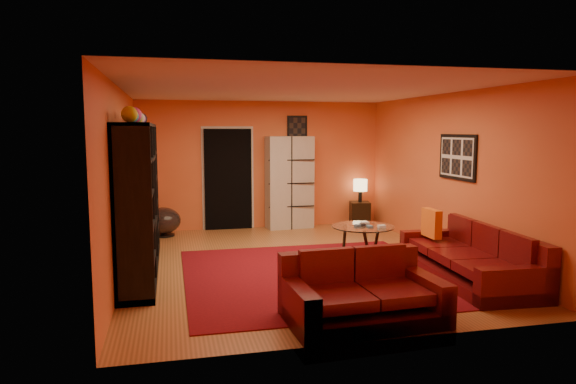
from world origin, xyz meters
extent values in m
plane|color=brown|center=(0.00, 0.00, 0.00)|extent=(6.00, 6.00, 0.00)
plane|color=white|center=(0.00, 0.00, 2.60)|extent=(6.00, 6.00, 0.00)
plane|color=#E16031|center=(0.00, 3.00, 1.30)|extent=(6.00, 0.00, 6.00)
plane|color=#E16031|center=(0.00, -3.00, 1.30)|extent=(6.00, 0.00, 6.00)
plane|color=#E16031|center=(-2.50, 0.00, 1.30)|extent=(0.00, 6.00, 6.00)
plane|color=#E16031|center=(2.50, 0.00, 1.30)|extent=(0.00, 6.00, 6.00)
cube|color=#5A0A12|center=(0.10, -0.70, 0.01)|extent=(3.60, 3.60, 0.01)
cube|color=black|center=(-0.70, 2.96, 1.02)|extent=(0.95, 0.10, 2.04)
cube|color=black|center=(2.48, -0.30, 1.60)|extent=(0.03, 1.00, 0.70)
cube|color=black|center=(0.75, 2.98, 2.05)|extent=(0.42, 0.03, 0.52)
cube|color=black|center=(-2.27, 0.00, 1.05)|extent=(0.45, 3.00, 2.10)
imported|color=black|center=(-2.23, 0.07, 0.99)|extent=(0.95, 0.12, 0.55)
cube|color=#4F0A0D|center=(2.05, -1.35, 0.16)|extent=(1.11, 2.43, 0.32)
cube|color=#4F0A0D|center=(2.45, -1.37, 0.42)|extent=(0.32, 2.39, 0.85)
cube|color=#4F0A0D|center=(1.99, -2.45, 0.31)|extent=(0.98, 0.24, 0.62)
cube|color=#4F0A0D|center=(2.11, -0.25, 0.31)|extent=(0.98, 0.24, 0.62)
cube|color=#4F0A0D|center=(1.97, -2.02, 0.47)|extent=(0.79, 0.70, 0.12)
cube|color=#4F0A0D|center=(2.01, -1.35, 0.47)|extent=(0.79, 0.70, 0.12)
cube|color=#4F0A0D|center=(2.05, -0.68, 0.47)|extent=(0.79, 0.70, 0.12)
cube|color=#4F0A0D|center=(0.11, -2.50, 0.16)|extent=(1.66, 1.05, 0.32)
cube|color=#4F0A0D|center=(0.09, -2.11, 0.42)|extent=(1.62, 0.26, 0.85)
cube|color=#4F0A0D|center=(0.82, -2.46, 0.31)|extent=(0.23, 0.98, 0.62)
cube|color=#4F0A0D|center=(-0.61, -2.54, 0.31)|extent=(0.23, 0.98, 0.62)
cube|color=#4F0A0D|center=(0.42, -2.52, 0.47)|extent=(0.64, 0.78, 0.12)
cube|color=#4F0A0D|center=(-0.21, -2.56, 0.47)|extent=(0.64, 0.78, 0.12)
cube|color=orange|center=(1.95, -0.53, 0.63)|extent=(0.12, 0.42, 0.42)
cylinder|color=silver|center=(1.11, 0.12, 0.49)|extent=(0.99, 0.99, 0.02)
cylinder|color=black|center=(1.40, 0.23, 0.25)|extent=(0.05, 0.05, 0.47)
cylinder|color=black|center=(0.88, 0.31, 0.25)|extent=(0.05, 0.05, 0.47)
cylinder|color=black|center=(1.07, -0.18, 0.25)|extent=(0.05, 0.05, 0.47)
cube|color=beige|center=(0.54, 2.80, 0.94)|extent=(0.98, 0.51, 1.89)
cylinder|color=black|center=(-2.00, 2.50, 0.02)|extent=(0.44, 0.44, 0.03)
cylinder|color=black|center=(-2.00, 2.50, 0.10)|extent=(0.06, 0.06, 0.15)
ellipsoid|color=#3B3435|center=(-2.00, 2.50, 0.30)|extent=(0.67, 0.67, 0.50)
cube|color=black|center=(2.07, 2.74, 0.25)|extent=(0.47, 0.47, 0.50)
cylinder|color=black|center=(2.07, 2.74, 0.62)|extent=(0.08, 0.08, 0.23)
cylinder|color=#F1CE84|center=(2.07, 2.74, 0.86)|extent=(0.29, 0.29, 0.25)
camera|label=1|loc=(-1.84, -7.41, 2.01)|focal=32.00mm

